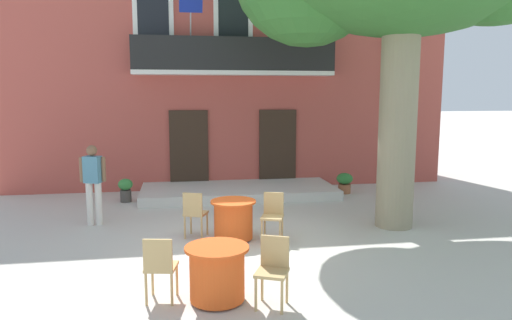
{
  "coord_description": "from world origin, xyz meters",
  "views": [
    {
      "loc": [
        -1.05,
        -8.62,
        2.78
      ],
      "look_at": [
        0.64,
        1.67,
        1.3
      ],
      "focal_mm": 33.1,
      "sensor_mm": 36.0,
      "label": 1
    }
  ],
  "objects": [
    {
      "name": "cafe_table_near_tree",
      "position": [
        -0.59,
        -2.58,
        0.39
      ],
      "size": [
        0.86,
        0.86,
        0.76
      ],
      "color": "#EA561E",
      "rests_on": "ground"
    },
    {
      "name": "entrance_step_platform",
      "position": [
        0.53,
        3.93,
        0.12
      ],
      "size": [
        5.23,
        2.14,
        0.25
      ],
      "primitive_type": "cube",
      "color": "silver",
      "rests_on": "ground"
    },
    {
      "name": "pedestrian_near_entrance",
      "position": [
        -2.85,
        1.54,
        0.97
      ],
      "size": [
        0.53,
        0.32,
        1.71
      ],
      "color": "silver",
      "rests_on": "ground"
    },
    {
      "name": "cafe_chair_near_tree_1",
      "position": [
        0.13,
        -2.81,
        0.53
      ],
      "size": [
        0.53,
        0.53,
        0.91
      ],
      "color": "tan",
      "rests_on": "ground"
    },
    {
      "name": "cafe_table_middle",
      "position": [
        -0.06,
        0.08,
        0.39
      ],
      "size": [
        0.86,
        0.86,
        0.76
      ],
      "color": "#EA561E",
      "rests_on": "ground"
    },
    {
      "name": "cafe_chair_middle_1",
      "position": [
        -0.79,
        0.28,
        0.53
      ],
      "size": [
        0.52,
        0.52,
        0.91
      ],
      "color": "tan",
      "rests_on": "ground"
    },
    {
      "name": "ground_planter_left",
      "position": [
        -2.44,
        3.67,
        0.34
      ],
      "size": [
        0.37,
        0.37,
        0.6
      ],
      "color": "#47423D",
      "rests_on": "ground"
    },
    {
      "name": "building_facade",
      "position": [
        0.53,
        6.99,
        3.75
      ],
      "size": [
        13.0,
        5.09,
        7.5
      ],
      "color": "#B24C42",
      "rests_on": "ground"
    },
    {
      "name": "cafe_chair_middle_0",
      "position": [
        0.67,
        -0.1,
        0.53
      ],
      "size": [
        0.51,
        0.51,
        0.91
      ],
      "color": "tan",
      "rests_on": "ground"
    },
    {
      "name": "ground_planter_right",
      "position": [
        3.49,
        3.77,
        0.32
      ],
      "size": [
        0.45,
        0.45,
        0.57
      ],
      "color": "#995638",
      "rests_on": "ground"
    },
    {
      "name": "cafe_chair_near_tree_0",
      "position": [
        -1.34,
        -2.51,
        0.53
      ],
      "size": [
        0.47,
        0.47,
        0.91
      ],
      "color": "tan",
      "rests_on": "ground"
    },
    {
      "name": "ground_plane",
      "position": [
        0.0,
        0.0,
        0.0
      ],
      "size": [
        120.0,
        120.0,
        0.0
      ],
      "primitive_type": "plane",
      "color": "beige"
    }
  ]
}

